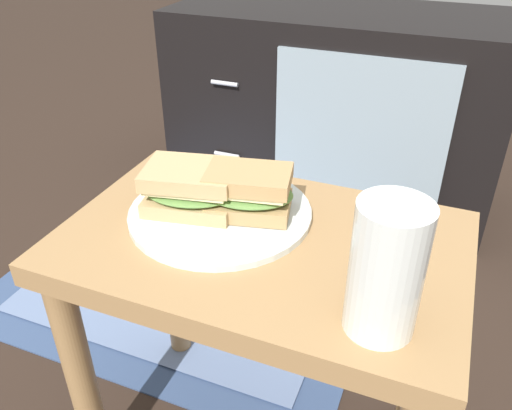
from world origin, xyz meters
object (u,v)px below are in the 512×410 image
Objects in this scene: tv_cabinet at (335,108)px; beer_glass at (386,273)px; plate at (220,212)px; sandwich_back at (249,192)px; sandwich_front at (191,188)px.

beer_glass is at bearing -73.78° from tv_cabinet.
sandwich_back reaches higher than plate.
beer_glass is at bearing -23.41° from sandwich_front.
sandwich_front is 0.33m from beer_glass.
tv_cabinet reaches higher than sandwich_back.
sandwich_back is (0.08, 0.02, 0.00)m from sandwich_front.
sandwich_back is (0.09, -0.91, 0.21)m from tv_cabinet.
sandwich_front is (0.01, -0.93, 0.21)m from tv_cabinet.
tv_cabinet is 3.57× the size of plate.
sandwich_back reaches higher than sandwich_front.
plate is 1.75× the size of sandwich_front.
plate is at bearing 12.80° from sandwich_front.
plate is at bearing -167.20° from sandwich_back.
tv_cabinet is 6.23× the size of sandwich_front.
tv_cabinet is 6.64× the size of sandwich_back.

